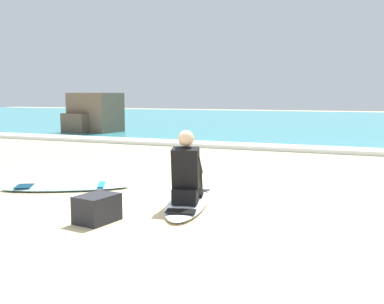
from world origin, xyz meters
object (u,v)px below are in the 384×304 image
(surfboard_spare_near, at_px, (66,187))
(beach_bag, at_px, (97,208))
(surfboard_main, at_px, (188,201))
(surfer_seated, at_px, (187,174))

(surfboard_spare_near, relative_size, beach_bag, 4.09)
(surfboard_main, xyz_separation_m, beach_bag, (-0.64, -1.21, 0.12))
(surfboard_main, distance_m, surfboard_spare_near, 2.15)
(surfboard_main, bearing_deg, beach_bag, -117.82)
(surfer_seated, distance_m, beach_bag, 1.28)
(surfboard_main, relative_size, beach_bag, 4.49)
(surfer_seated, relative_size, surfboard_spare_near, 0.48)
(surfboard_spare_near, bearing_deg, surfboard_main, -3.46)
(surfboard_main, height_order, surfer_seated, surfer_seated)
(surfboard_main, bearing_deg, surfboard_spare_near, 176.54)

